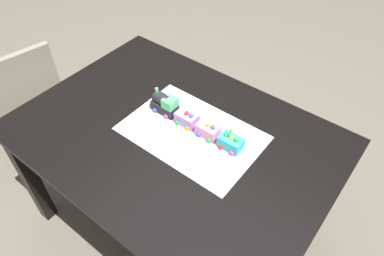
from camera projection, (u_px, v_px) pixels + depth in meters
name	position (u px, v px, depth m)	size (l,w,h in m)	color
ground_plane	(178.00, 220.00, 2.10)	(8.00, 8.00, 0.00)	#6B6054
dining_table	(175.00, 150.00, 1.65)	(1.40, 1.00, 0.74)	black
chair	(25.00, 103.00, 2.12)	(0.47, 0.47, 0.86)	gray
cake_board	(192.00, 133.00, 1.58)	(0.60, 0.40, 0.00)	silver
cake_locomotive	(165.00, 104.00, 1.64)	(0.14, 0.08, 0.12)	#232328
cake_car_hopper_lavender	(187.00, 119.00, 1.60)	(0.10, 0.08, 0.07)	#AD84E0
cake_car_tanker_bubblegum	(208.00, 130.00, 1.55)	(0.10, 0.08, 0.07)	pink
cake_car_flatbed_turquoise	(231.00, 143.00, 1.49)	(0.10, 0.08, 0.07)	#38B7C6
birthday_candle	(231.00, 131.00, 1.45)	(0.01, 0.01, 0.05)	#66D872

